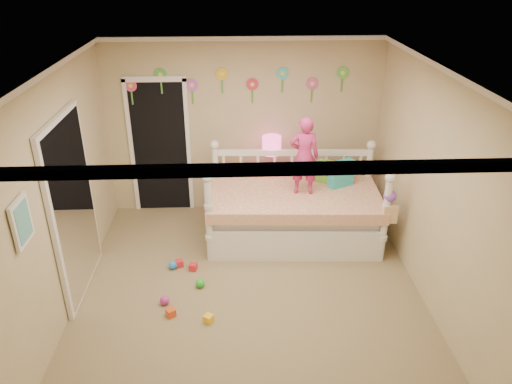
{
  "coord_description": "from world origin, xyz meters",
  "views": [
    {
      "loc": [
        -0.14,
        -4.61,
        3.61
      ],
      "look_at": [
        0.1,
        0.6,
        1.05
      ],
      "focal_mm": 34.29,
      "sensor_mm": 36.0,
      "label": 1
    }
  ],
  "objects_px": {
    "nightstand": "(271,195)",
    "table_lamp": "(272,150)",
    "child": "(304,156)",
    "daybed": "(294,197)"
  },
  "relations": [
    {
      "from": "nightstand",
      "to": "table_lamp",
      "type": "xyz_separation_m",
      "value": [
        -0.0,
        0.0,
        0.72
      ]
    },
    {
      "from": "nightstand",
      "to": "table_lamp",
      "type": "height_order",
      "value": "table_lamp"
    },
    {
      "from": "child",
      "to": "nightstand",
      "type": "relative_size",
      "value": 1.65
    },
    {
      "from": "daybed",
      "to": "nightstand",
      "type": "distance_m",
      "value": 0.83
    },
    {
      "from": "daybed",
      "to": "child",
      "type": "distance_m",
      "value": 0.61
    },
    {
      "from": "daybed",
      "to": "nightstand",
      "type": "relative_size",
      "value": 3.66
    },
    {
      "from": "child",
      "to": "nightstand",
      "type": "bearing_deg",
      "value": -57.27
    },
    {
      "from": "daybed",
      "to": "nightstand",
      "type": "bearing_deg",
      "value": 112.52
    },
    {
      "from": "nightstand",
      "to": "table_lamp",
      "type": "distance_m",
      "value": 0.72
    },
    {
      "from": "daybed",
      "to": "child",
      "type": "bearing_deg",
      "value": 3.66
    }
  ]
}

